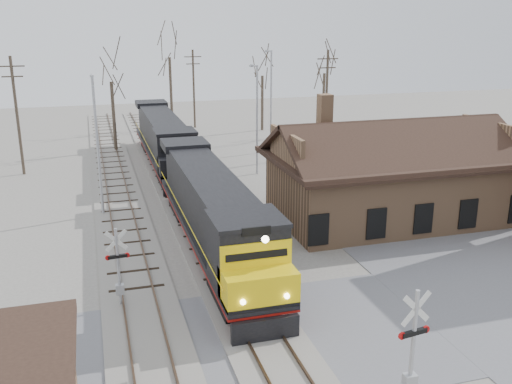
{
  "coord_description": "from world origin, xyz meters",
  "views": [
    {
      "loc": [
        -5.94,
        -19.04,
        12.28
      ],
      "look_at": [
        2.25,
        9.0,
        3.43
      ],
      "focal_mm": 40.0,
      "sensor_mm": 36.0,
      "label": 1
    }
  ],
  "objects": [
    {
      "name": "crossbuck_far",
      "position": [
        -5.31,
        4.64,
        1.76
      ],
      "size": [
        1.06,
        0.28,
        3.71
      ],
      "rotation": [
        0.0,
        0.0,
        3.23
      ],
      "color": "#A5A8AD",
      "rests_on": "ground"
    },
    {
      "name": "track_siding",
      "position": [
        -4.5,
        15.0,
        0.07
      ],
      "size": [
        3.4,
        90.0,
        0.24
      ],
      "color": "#9A958B",
      "rests_on": "ground"
    },
    {
      "name": "tree_c",
      "position": [
        3.27,
        47.65,
        9.52
      ],
      "size": [
        5.45,
        5.45,
        13.35
      ],
      "color": "#382D23",
      "rests_on": "ground"
    },
    {
      "name": "utility_pole_b",
      "position": [
        5.9,
        47.34,
        4.72
      ],
      "size": [
        2.0,
        0.24,
        9.0
      ],
      "color": "#382D23",
      "rests_on": "ground"
    },
    {
      "name": "utility_pole_c",
      "position": [
        15.13,
        29.85,
        5.07
      ],
      "size": [
        2.0,
        0.24,
        9.69
      ],
      "color": "#382D23",
      "rests_on": "ground"
    },
    {
      "name": "ground",
      "position": [
        0.0,
        0.0,
        0.0
      ],
      "size": [
        140.0,
        140.0,
        0.0
      ],
      "primitive_type": "plane",
      "color": "#9A958B",
      "rests_on": "ground"
    },
    {
      "name": "locomotive_trailing",
      "position": [
        0.0,
        29.68,
        2.34
      ],
      "size": [
        2.99,
        20.05,
        4.21
      ],
      "color": "black",
      "rests_on": "ground"
    },
    {
      "name": "streetlight_a",
      "position": [
        -5.65,
        17.95,
        5.05
      ],
      "size": [
        0.25,
        2.04,
        9.02
      ],
      "color": "#A5A8AD",
      "rests_on": "ground"
    },
    {
      "name": "tree_d",
      "position": [
        13.1,
        43.55,
        7.23
      ],
      "size": [
        4.14,
        4.14,
        10.15
      ],
      "color": "#382D23",
      "rests_on": "ground"
    },
    {
      "name": "road",
      "position": [
        0.0,
        0.0,
        0.01
      ],
      "size": [
        60.0,
        9.0,
        0.03
      ],
      "primitive_type": "cube",
      "color": "slate",
      "rests_on": "ground"
    },
    {
      "name": "streetlight_b",
      "position": [
        7.0,
        25.08,
        4.96
      ],
      "size": [
        0.25,
        2.04,
        8.85
      ],
      "color": "#A5A8AD",
      "rests_on": "ground"
    },
    {
      "name": "depot",
      "position": [
        11.99,
        12.0,
        2.41
      ],
      "size": [
        15.2,
        9.31,
        7.9
      ],
      "color": "#99704F",
      "rests_on": "ground"
    },
    {
      "name": "tree_e",
      "position": [
        19.14,
        39.97,
        7.72
      ],
      "size": [
        4.43,
        4.43,
        10.85
      ],
      "color": "#382D23",
      "rests_on": "ground"
    },
    {
      "name": "locomotive_lead",
      "position": [
        0.0,
        9.36,
        2.34
      ],
      "size": [
        2.99,
        20.05,
        4.45
      ],
      "color": "black",
      "rests_on": "ground"
    },
    {
      "name": "crossbuck_near",
      "position": [
        3.37,
        -5.08,
        1.98
      ],
      "size": [
        1.21,
        0.32,
        4.24
      ],
      "rotation": [
        0.0,
        0.0,
        0.15
      ],
      "color": "#A5A8AD",
      "rests_on": "ground"
    },
    {
      "name": "tree_b",
      "position": [
        -3.79,
        37.2,
        7.74
      ],
      "size": [
        4.44,
        4.44,
        10.87
      ],
      "color": "#382D23",
      "rests_on": "ground"
    },
    {
      "name": "streetlight_c",
      "position": [
        10.63,
        32.73,
        5.33
      ],
      "size": [
        0.25,
        2.04,
        9.58
      ],
      "color": "#A5A8AD",
      "rests_on": "ground"
    },
    {
      "name": "track_main",
      "position": [
        0.0,
        15.0,
        0.07
      ],
      "size": [
        3.4,
        90.0,
        0.24
      ],
      "color": "#9A958B",
      "rests_on": "ground"
    },
    {
      "name": "utility_pole_a",
      "position": [
        -11.61,
        30.21,
        5.01
      ],
      "size": [
        2.0,
        0.24,
        9.58
      ],
      "color": "#382D23",
      "rests_on": "ground"
    }
  ]
}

